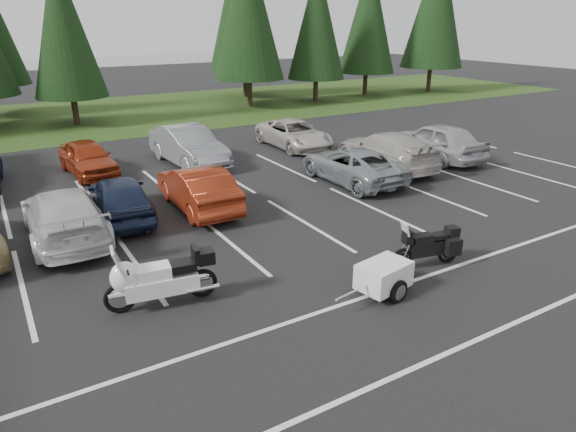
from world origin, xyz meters
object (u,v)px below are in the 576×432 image
at_px(car_near_8, 437,141).
at_px(car_far_3, 188,146).
at_px(car_near_6, 352,165).
at_px(car_near_7, 386,150).
at_px(car_near_5, 198,188).
at_px(car_far_4, 294,134).
at_px(cargo_trailer, 383,278).
at_px(car_far_2, 88,158).
at_px(adventure_motorcycle, 427,243).
at_px(car_near_3, 64,214).
at_px(touring_motorcycle, 161,274).
at_px(car_near_4, 120,197).

xyz_separation_m(car_near_8, car_far_3, (-9.99, 4.94, -0.01)).
distance_m(car_near_6, car_near_8, 5.48).
relative_size(car_near_7, car_near_8, 1.09).
bearing_deg(car_near_5, car_far_4, -140.15).
distance_m(car_near_6, cargo_trailer, 8.85).
bearing_deg(car_near_6, car_far_2, -36.17).
height_order(car_near_8, adventure_motorcycle, car_near_8).
distance_m(car_near_7, car_far_4, 5.37).
relative_size(car_far_2, car_far_3, 0.81).
xyz_separation_m(car_near_3, adventure_motorcycle, (7.67, -6.77, -0.08)).
xyz_separation_m(car_near_8, cargo_trailer, (-10.24, -8.22, -0.43)).
bearing_deg(car_far_4, car_near_5, -141.33).
distance_m(car_near_3, car_near_8, 16.05).
xyz_separation_m(car_near_7, car_far_2, (-11.14, 5.57, -0.08)).
relative_size(car_near_8, adventure_motorcycle, 2.25).
xyz_separation_m(car_near_3, car_far_3, (6.03, 5.86, 0.08)).
distance_m(car_near_3, car_far_3, 8.41).
bearing_deg(car_near_6, car_far_4, -99.31).
distance_m(car_near_3, touring_motorcycle, 5.25).
relative_size(car_near_8, car_far_4, 1.03).
height_order(car_near_3, adventure_motorcycle, car_near_3).
bearing_deg(car_far_2, adventure_motorcycle, -71.61).
xyz_separation_m(touring_motorcycle, cargo_trailer, (4.57, -2.19, -0.37)).
distance_m(car_near_8, car_far_2, 15.18).
relative_size(car_far_2, touring_motorcycle, 1.45).
xyz_separation_m(car_near_3, car_near_6, (10.61, 0.11, -0.07)).
distance_m(car_far_3, car_far_4, 5.62).
relative_size(car_near_7, cargo_trailer, 3.03).
height_order(car_near_7, touring_motorcycle, touring_motorcycle).
xyz_separation_m(car_near_6, car_far_3, (-4.58, 5.74, 0.15)).
xyz_separation_m(car_near_6, car_near_7, (2.47, 0.86, 0.10)).
bearing_deg(car_far_4, car_near_7, -73.96).
relative_size(car_near_4, touring_motorcycle, 1.52).
height_order(car_near_8, car_far_3, car_near_8).
xyz_separation_m(car_near_3, cargo_trailer, (5.79, -7.30, -0.33)).
height_order(car_near_3, car_near_6, car_near_3).
bearing_deg(adventure_motorcycle, car_near_6, 80.18).
relative_size(car_near_3, car_far_3, 1.02).
height_order(car_near_8, car_far_2, car_near_8).
bearing_deg(car_near_8, car_far_3, -24.04).
bearing_deg(touring_motorcycle, car_far_3, 75.08).
bearing_deg(car_near_5, car_near_7, -174.23).
bearing_deg(car_near_7, car_near_4, 4.75).
xyz_separation_m(car_far_2, car_far_4, (9.71, -0.40, -0.03)).
relative_size(touring_motorcycle, adventure_motorcycle, 1.28).
distance_m(touring_motorcycle, cargo_trailer, 5.08).
bearing_deg(car_near_5, touring_motorcycle, 62.56).
relative_size(car_near_3, car_near_7, 0.96).
xyz_separation_m(car_far_2, adventure_motorcycle, (5.74, -13.31, -0.03)).
xyz_separation_m(car_near_4, car_near_7, (11.29, 0.22, 0.05)).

